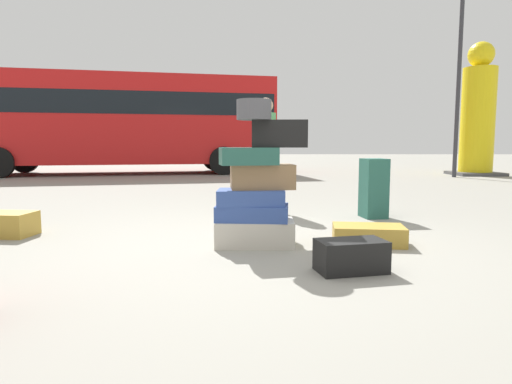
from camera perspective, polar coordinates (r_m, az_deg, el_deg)
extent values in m
plane|color=gray|center=(4.19, 1.47, -7.16)|extent=(80.00, 80.00, 0.00)
cube|color=beige|center=(4.24, -0.16, -5.32)|extent=(0.75, 0.45, 0.25)
cube|color=#334F99|center=(4.20, -0.47, -2.69)|extent=(0.70, 0.45, 0.15)
cube|color=#334F99|center=(4.17, -0.63, -0.69)|extent=(0.63, 0.37, 0.15)
cube|color=olive|center=(4.24, 0.81, 2.02)|extent=(0.64, 0.42, 0.23)
cube|color=#26594C|center=(4.13, -0.99, 4.67)|extent=(0.58, 0.41, 0.16)
cube|color=black|center=(4.22, 3.11, 7.54)|extent=(0.53, 0.32, 0.26)
cylinder|color=#4C4C51|center=(4.12, -0.26, 10.65)|extent=(0.32, 0.32, 0.18)
cube|color=#26594C|center=(6.01, 15.05, 0.48)|extent=(0.34, 0.38, 0.78)
cube|color=black|center=(3.45, 12.25, -8.12)|extent=(0.57, 0.40, 0.25)
cube|color=#B28C33|center=(5.39, -30.18, -3.63)|extent=(0.68, 0.43, 0.25)
cube|color=#B28C33|center=(4.42, 14.41, -5.42)|extent=(0.71, 0.46, 0.18)
cylinder|color=brown|center=(6.60, 1.32, 1.08)|extent=(0.12, 0.12, 0.76)
cylinder|color=brown|center=(6.38, 1.08, 0.90)|extent=(0.12, 0.12, 0.76)
cylinder|color=#4C9959|center=(6.46, 1.22, 7.29)|extent=(0.30, 0.30, 0.66)
sphere|color=tan|center=(6.49, 1.22, 11.20)|extent=(0.22, 0.22, 0.22)
cylinder|color=yellow|center=(15.62, 26.85, 8.12)|extent=(1.00, 1.00, 3.35)
sphere|color=yellow|center=(15.85, 27.23, 15.60)|extent=(0.78, 0.78, 0.78)
cube|color=#4C4C4C|center=(15.63, 26.56, 2.17)|extent=(1.41, 1.41, 0.10)
cube|color=red|center=(15.28, -17.39, 8.85)|extent=(10.39, 4.66, 2.80)
cube|color=black|center=(15.31, -17.45, 10.68)|extent=(10.20, 4.63, 0.70)
cylinder|color=black|center=(16.55, -5.42, 4.37)|extent=(0.93, 0.44, 0.90)
cylinder|color=black|center=(14.08, -4.26, 4.07)|extent=(0.93, 0.44, 0.90)
cylinder|color=black|center=(17.10, -27.87, 3.74)|extent=(0.93, 0.44, 0.90)
cylinder|color=#333338|center=(14.55, 24.95, 15.29)|extent=(0.12, 0.12, 6.82)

